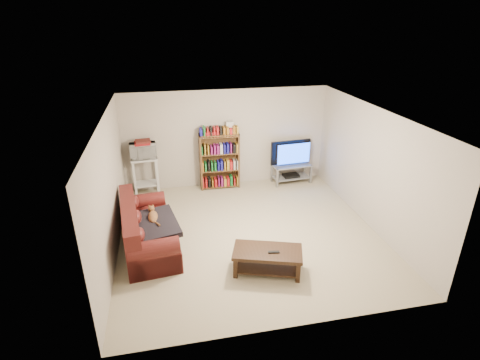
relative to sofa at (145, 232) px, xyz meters
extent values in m
plane|color=beige|center=(1.99, 0.05, -0.31)|extent=(5.00, 5.00, 0.00)
plane|color=white|center=(1.99, 0.05, 2.09)|extent=(5.00, 5.00, 0.00)
plane|color=beige|center=(1.99, 2.55, 0.89)|extent=(5.00, 0.00, 5.00)
plane|color=beige|center=(1.99, -2.45, 0.89)|extent=(5.00, 0.00, 5.00)
plane|color=beige|center=(-0.51, 0.05, 0.89)|extent=(0.00, 5.00, 5.00)
plane|color=beige|center=(4.49, 0.05, 0.89)|extent=(0.00, 5.00, 5.00)
cube|color=#571916|center=(0.08, 0.01, -0.12)|extent=(1.11, 2.13, 0.39)
cube|color=#571916|center=(-0.23, -0.03, 0.14)|extent=(0.49, 2.06, 0.85)
cube|color=#571916|center=(0.18, -0.89, -0.06)|extent=(0.86, 0.33, 0.51)
cube|color=#571916|center=(-0.02, 0.90, -0.06)|extent=(0.86, 0.33, 0.51)
cube|color=black|center=(0.19, -0.12, 0.21)|extent=(0.98, 1.16, 0.18)
cube|color=black|center=(2.03, -1.17, 0.07)|extent=(1.26, 0.90, 0.06)
cube|color=black|center=(2.03, -1.17, -0.21)|extent=(1.13, 0.81, 0.03)
cube|color=black|center=(1.47, -1.23, -0.13)|extent=(0.09, 0.09, 0.35)
cube|color=black|center=(2.44, -1.54, -0.13)|extent=(0.09, 0.09, 0.35)
cube|color=black|center=(1.61, -0.80, -0.13)|extent=(0.09, 0.09, 0.35)
cube|color=black|center=(2.58, -1.12, -0.13)|extent=(0.09, 0.09, 0.35)
cube|color=black|center=(2.11, -1.25, 0.12)|extent=(0.19, 0.08, 0.02)
cube|color=#999EA3|center=(3.62, 2.27, 0.17)|extent=(1.02, 0.53, 0.03)
cube|color=#999EA3|center=(3.62, 2.27, -0.16)|extent=(0.97, 0.50, 0.02)
cube|color=gray|center=(3.17, 2.04, -0.06)|extent=(0.05, 0.05, 0.49)
cube|color=gray|center=(4.09, 2.12, -0.06)|extent=(0.05, 0.05, 0.49)
cube|color=gray|center=(3.14, 2.42, -0.06)|extent=(0.05, 0.05, 0.49)
cube|color=gray|center=(4.06, 2.50, -0.06)|extent=(0.05, 0.05, 0.49)
imported|color=black|center=(3.62, 2.27, 0.49)|extent=(1.07, 0.23, 0.61)
cube|color=black|center=(3.62, 2.27, -0.12)|extent=(0.42, 0.31, 0.06)
cube|color=brown|center=(1.31, 2.36, 0.39)|extent=(0.04, 0.30, 1.39)
cube|color=brown|center=(2.24, 2.34, 0.39)|extent=(0.04, 0.30, 1.39)
cube|color=brown|center=(1.77, 2.35, 1.07)|extent=(0.97, 0.31, 0.03)
cube|color=maroon|center=(1.56, 2.36, 1.12)|extent=(0.28, 0.22, 0.08)
cube|color=silver|center=(-0.01, 2.25, 0.63)|extent=(0.63, 0.48, 0.04)
cube|color=silver|center=(-0.01, 2.25, -0.01)|extent=(0.57, 0.44, 0.03)
cube|color=silver|center=(-0.26, 2.06, 0.15)|extent=(0.05, 0.05, 0.92)
cube|color=silver|center=(0.26, 2.10, 0.15)|extent=(0.05, 0.05, 0.92)
cube|color=silver|center=(-0.28, 2.41, 0.15)|extent=(0.05, 0.05, 0.92)
cube|color=silver|center=(0.23, 2.45, 0.15)|extent=(0.05, 0.05, 0.92)
imported|color=silver|center=(-0.01, 2.25, 0.81)|extent=(0.62, 0.45, 0.33)
cube|color=maroon|center=(-0.01, 2.25, 1.00)|extent=(0.37, 0.33, 0.05)
camera|label=1|loc=(0.53, -6.16, 3.68)|focal=28.00mm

